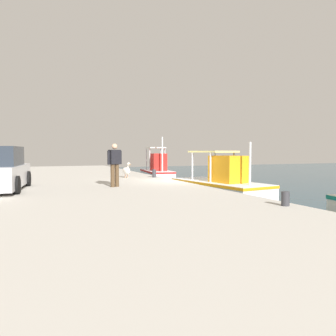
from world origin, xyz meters
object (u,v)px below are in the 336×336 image
object	(u,v)px
pelican	(127,170)
fishing_boat_nearest	(157,171)
fishing_boat_second	(221,184)
mooring_bollard_nearest	(154,173)
fisherman_standing	(115,163)
mooring_bollard_second	(285,199)

from	to	relation	value
pelican	fishing_boat_nearest	bearing A→B (deg)	147.52
fishing_boat_nearest	fishing_boat_second	distance (m)	9.81
mooring_bollard_nearest	fisherman_standing	bearing A→B (deg)	-38.79
mooring_bollard_nearest	fishing_boat_second	bearing A→B (deg)	38.04
mooring_bollard_second	fisherman_standing	bearing A→B (deg)	-153.52
mooring_bollard_nearest	mooring_bollard_second	distance (m)	9.79
fishing_boat_nearest	pelican	world-z (taller)	fishing_boat_nearest
fishing_boat_nearest	mooring_bollard_nearest	distance (m)	7.38
fishing_boat_second	mooring_bollard_nearest	distance (m)	3.77
fishing_boat_second	pelican	bearing A→B (deg)	-130.88
pelican	mooring_bollard_second	distance (m)	10.19
fishing_boat_nearest	fisherman_standing	xyz separation A→B (m)	(10.60, -5.75, 1.08)
fishing_boat_second	fisherman_standing	bearing A→B (deg)	-81.52
pelican	fisherman_standing	distance (m)	4.37
fishing_boat_second	mooring_bollard_nearest	bearing A→B (deg)	-141.96
mooring_bollard_second	mooring_bollard_nearest	bearing A→B (deg)	180.00
mooring_bollard_nearest	mooring_bollard_second	size ratio (longest dim) A/B	1.17
fisherman_standing	mooring_bollard_second	xyz separation A→B (m)	(6.05, 3.01, -0.76)
fishing_boat_nearest	fishing_boat_second	size ratio (longest dim) A/B	0.83
mooring_bollard_second	fishing_boat_nearest	bearing A→B (deg)	170.67
pelican	fisherman_standing	size ratio (longest dim) A/B	0.57
fisherman_standing	mooring_bollard_second	size ratio (longest dim) A/B	4.61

